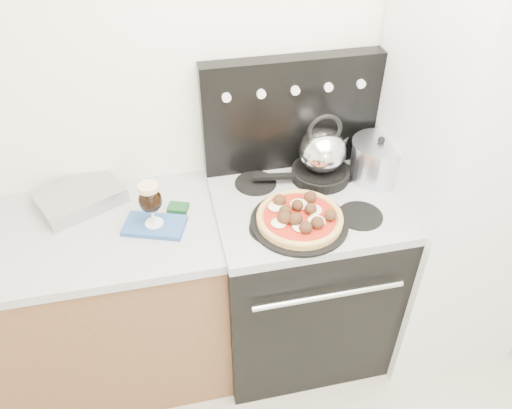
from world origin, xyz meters
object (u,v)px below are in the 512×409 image
object	(u,v)px
stove_body	(299,278)
fridge	(464,176)
tea_kettle	(323,147)
beer_glass	(151,205)
base_cabinet	(58,315)
oven_mitt	(155,226)
pizza_pan	(299,222)
stock_pot	(378,161)
skillet	(320,173)
pizza	(300,216)

from	to	relation	value
stove_body	fridge	bearing A→B (deg)	-2.05
tea_kettle	beer_glass	bearing A→B (deg)	176.80
stove_body	fridge	world-z (taller)	fridge
fridge	beer_glass	xyz separation A→B (m)	(-1.32, 0.00, 0.07)
base_cabinet	fridge	world-z (taller)	fridge
stove_body	oven_mitt	size ratio (longest dim) A/B	3.74
fridge	tea_kettle	world-z (taller)	fridge
pizza_pan	stock_pot	xyz separation A→B (m)	(0.41, 0.22, 0.08)
skillet	pizza	bearing A→B (deg)	-122.38
beer_glass	skillet	xyz separation A→B (m)	(0.73, 0.15, -0.07)
fridge	pizza_pan	bearing A→B (deg)	-171.53
stock_pot	beer_glass	bearing A→B (deg)	-173.72
fridge	stock_pot	xyz separation A→B (m)	(-0.36, 0.11, 0.05)
fridge	pizza_pan	size ratio (longest dim) A/B	4.94
base_cabinet	oven_mitt	bearing A→B (deg)	-5.43
base_cabinet	fridge	size ratio (longest dim) A/B	0.76
stove_body	beer_glass	world-z (taller)	beer_glass
stove_body	pizza	world-z (taller)	pizza
tea_kettle	stock_pot	size ratio (longest dim) A/B	0.97
pizza	stock_pot	world-z (taller)	stock_pot
fridge	stock_pot	size ratio (longest dim) A/B	8.25
base_cabinet	pizza	bearing A→B (deg)	-9.00
pizza	skillet	distance (m)	0.32
oven_mitt	tea_kettle	size ratio (longest dim) A/B	1.06
pizza_pan	stock_pot	size ratio (longest dim) A/B	1.67
beer_glass	skillet	distance (m)	0.75
stove_body	pizza_pan	xyz separation A→B (m)	(-0.07, -0.14, 0.49)
pizza_pan	pizza	distance (m)	0.03
pizza	pizza_pan	bearing A→B (deg)	0.00
stove_body	base_cabinet	bearing A→B (deg)	178.70
beer_glass	stock_pot	size ratio (longest dim) A/B	0.84
pizza	tea_kettle	distance (m)	0.34
oven_mitt	beer_glass	size ratio (longest dim) A/B	1.22
base_cabinet	skillet	world-z (taller)	skillet
base_cabinet	pizza_pan	xyz separation A→B (m)	(1.04, -0.16, 0.50)
oven_mitt	beer_glass	bearing A→B (deg)	0.00
fridge	oven_mitt	bearing A→B (deg)	179.82
pizza	skillet	xyz separation A→B (m)	(0.17, 0.27, -0.01)
base_cabinet	tea_kettle	world-z (taller)	tea_kettle
base_cabinet	skillet	bearing A→B (deg)	5.08
skillet	stove_body	bearing A→B (deg)	-128.23
beer_glass	stock_pot	world-z (taller)	beer_glass
pizza	stock_pot	size ratio (longest dim) A/B	1.45
oven_mitt	skillet	xyz separation A→B (m)	(0.73, 0.15, 0.03)
stove_body	stock_pot	bearing A→B (deg)	14.04
stock_pot	fridge	bearing A→B (deg)	-17.05
base_cabinet	pizza_pan	bearing A→B (deg)	-9.00
pizza	oven_mitt	bearing A→B (deg)	167.94
oven_mitt	skillet	distance (m)	0.74
tea_kettle	fridge	bearing A→B (deg)	-29.93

